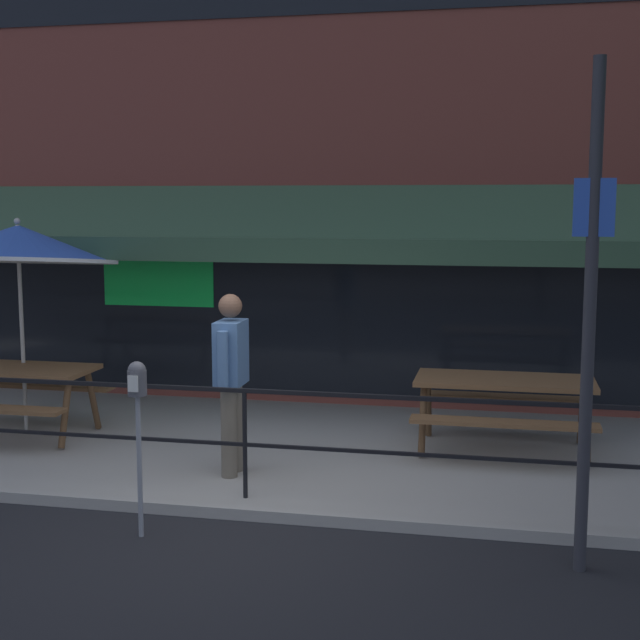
% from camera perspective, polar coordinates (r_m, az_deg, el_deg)
% --- Properties ---
extents(ground_plane, '(120.00, 120.00, 0.00)m').
position_cam_1_polar(ground_plane, '(7.69, -5.43, -12.66)').
color(ground_plane, black).
extents(patio_deck, '(15.00, 4.00, 0.10)m').
position_cam_1_polar(patio_deck, '(9.50, -1.84, -8.31)').
color(patio_deck, '#9E998E').
rests_on(patio_deck, ground).
extents(restaurant_building, '(15.00, 1.60, 7.96)m').
position_cam_1_polar(restaurant_building, '(11.38, 0.79, 14.14)').
color(restaurant_building, brown).
rests_on(restaurant_building, ground).
extents(patio_railing, '(13.84, 0.04, 0.97)m').
position_cam_1_polar(patio_railing, '(7.73, -4.85, -6.35)').
color(patio_railing, black).
rests_on(patio_railing, patio_deck).
extents(picnic_table_left, '(1.80, 1.42, 0.76)m').
position_cam_1_polar(picnic_table_left, '(10.31, -19.16, -3.72)').
color(picnic_table_left, brown).
rests_on(picnic_table_left, patio_deck).
extents(picnic_table_centre, '(1.80, 1.42, 0.76)m').
position_cam_1_polar(picnic_table_centre, '(9.32, 11.71, -4.63)').
color(picnic_table_centre, brown).
rests_on(picnic_table_centre, patio_deck).
extents(patio_umbrella_left, '(2.14, 2.14, 2.39)m').
position_cam_1_polar(patio_umbrella_left, '(10.36, -18.76, 4.58)').
color(patio_umbrella_left, '#B7B2A8').
rests_on(patio_umbrella_left, patio_deck).
extents(pedestrian_walking, '(0.25, 0.62, 1.71)m').
position_cam_1_polar(pedestrian_walking, '(8.36, -5.70, -3.47)').
color(pedestrian_walking, '#665B4C').
rests_on(pedestrian_walking, patio_deck).
extents(parking_meter_far, '(0.15, 0.16, 1.42)m').
position_cam_1_polar(parking_meter_far, '(7.14, -11.61, -4.77)').
color(parking_meter_far, gray).
rests_on(parking_meter_far, ground).
extents(street_sign_pole, '(0.28, 0.09, 3.64)m').
position_cam_1_polar(street_sign_pole, '(6.50, 16.87, 0.34)').
color(street_sign_pole, '#2D2D33').
rests_on(street_sign_pole, ground).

